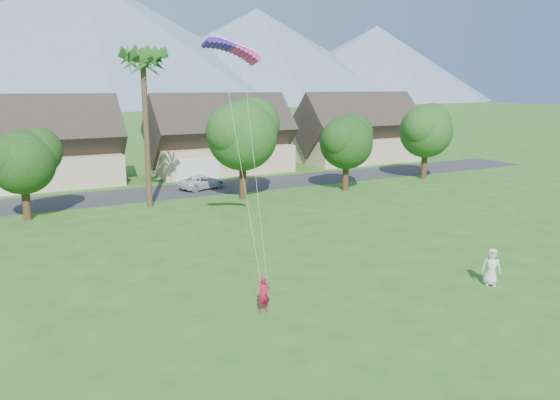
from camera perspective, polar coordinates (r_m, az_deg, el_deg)
ground at (r=21.54m, az=13.09°, el=-14.88°), size 500.00×500.00×0.00m
street at (r=50.90m, az=-12.84°, el=0.71°), size 90.00×7.00×0.01m
kite_flyer at (r=23.76m, az=-1.69°, el=-9.87°), size 0.58×0.38×1.57m
watcher at (r=28.68m, az=21.22°, el=-6.53°), size 1.08×1.02×1.86m
parked_car at (r=52.11m, az=-8.13°, el=1.86°), size 5.08×3.52×1.29m
mountain_ridge at (r=275.96m, az=-24.05°, el=14.91°), size 540.00×240.00×70.00m
houses_row at (r=59.15m, az=-14.88°, el=5.50°), size 72.75×8.19×8.86m
tree_row at (r=44.07m, az=-12.45°, el=5.47°), size 62.27×6.67×8.45m
fan_palm at (r=44.22m, az=-14.17°, el=14.39°), size 3.00×3.00×13.80m
parafoil_kite at (r=30.79m, az=-5.01°, el=15.62°), size 3.17×1.15×0.50m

